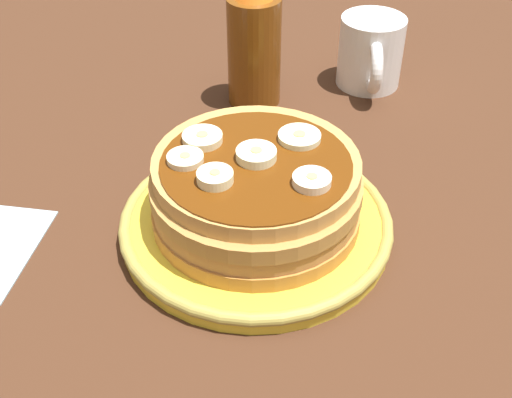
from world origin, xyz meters
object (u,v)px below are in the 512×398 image
at_px(plate, 256,222).
at_px(syrup_bottle, 254,43).
at_px(banana_slice_3, 185,163).
at_px(coffee_mug, 371,52).
at_px(banana_slice_2, 215,178).
at_px(banana_slice_4, 202,139).
at_px(banana_slice_5, 299,138).
at_px(pancake_stack, 257,190).
at_px(banana_slice_1, 312,181).
at_px(banana_slice_0, 256,155).

height_order(plate, syrup_bottle, syrup_bottle).
distance_m(banana_slice_3, coffee_mug, 0.32).
xyz_separation_m(banana_slice_2, coffee_mug, (-0.28, 0.15, -0.03)).
relative_size(banana_slice_4, banana_slice_5, 0.93).
bearing_deg(coffee_mug, banana_slice_4, -35.29).
distance_m(plate, banana_slice_4, 0.08).
xyz_separation_m(banana_slice_3, banana_slice_5, (-0.04, 0.09, -0.00)).
height_order(pancake_stack, banana_slice_4, banana_slice_4).
bearing_deg(banana_slice_2, plate, 130.46).
relative_size(banana_slice_3, banana_slice_4, 0.88).
distance_m(banana_slice_2, banana_slice_3, 0.03).
bearing_deg(plate, banana_slice_3, -85.12).
xyz_separation_m(coffee_mug, syrup_bottle, (0.04, -0.13, 0.03)).
xyz_separation_m(banana_slice_3, coffee_mug, (-0.26, 0.17, -0.03)).
height_order(plate, banana_slice_5, banana_slice_5).
bearing_deg(banana_slice_2, banana_slice_1, 89.65).
xyz_separation_m(banana_slice_1, banana_slice_2, (-0.00, -0.07, 0.00)).
relative_size(banana_slice_2, coffee_mug, 0.27).
xyz_separation_m(plate, banana_slice_4, (-0.03, -0.04, 0.06)).
bearing_deg(syrup_bottle, banana_slice_3, -11.46).
bearing_deg(banana_slice_3, banana_slice_5, 113.30).
relative_size(plate, banana_slice_0, 7.08).
height_order(banana_slice_3, coffee_mug, same).
bearing_deg(plate, syrup_bottle, -177.41).
distance_m(pancake_stack, banana_slice_0, 0.03).
height_order(banana_slice_2, banana_slice_4, banana_slice_2).
bearing_deg(syrup_bottle, coffee_mug, 107.19).
bearing_deg(banana_slice_5, banana_slice_3, -66.70).
xyz_separation_m(banana_slice_1, coffee_mug, (-0.28, 0.08, -0.03)).
xyz_separation_m(pancake_stack, banana_slice_0, (-0.00, -0.00, 0.03)).
distance_m(banana_slice_0, banana_slice_2, 0.04).
height_order(banana_slice_1, coffee_mug, same).
distance_m(banana_slice_2, banana_slice_4, 0.06).
bearing_deg(banana_slice_4, plate, 57.85).
relative_size(plate, syrup_bottle, 1.51).
bearing_deg(syrup_bottle, banana_slice_5, 13.41).
height_order(pancake_stack, banana_slice_2, banana_slice_2).
height_order(banana_slice_0, banana_slice_3, banana_slice_0).
relative_size(banana_slice_2, banana_slice_3, 0.96).
bearing_deg(banana_slice_2, banana_slice_5, 132.77).
bearing_deg(banana_slice_4, banana_slice_5, 94.20).
bearing_deg(syrup_bottle, pancake_stack, 2.75).
bearing_deg(banana_slice_3, banana_slice_0, 100.55).
bearing_deg(plate, coffee_mug, 155.36).
bearing_deg(coffee_mug, banana_slice_1, -15.00).
distance_m(banana_slice_1, coffee_mug, 0.30).
height_order(banana_slice_2, banana_slice_5, banana_slice_2).
bearing_deg(banana_slice_4, pancake_stack, 59.34).
distance_m(banana_slice_5, syrup_bottle, 0.19).
distance_m(banana_slice_0, banana_slice_1, 0.05).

